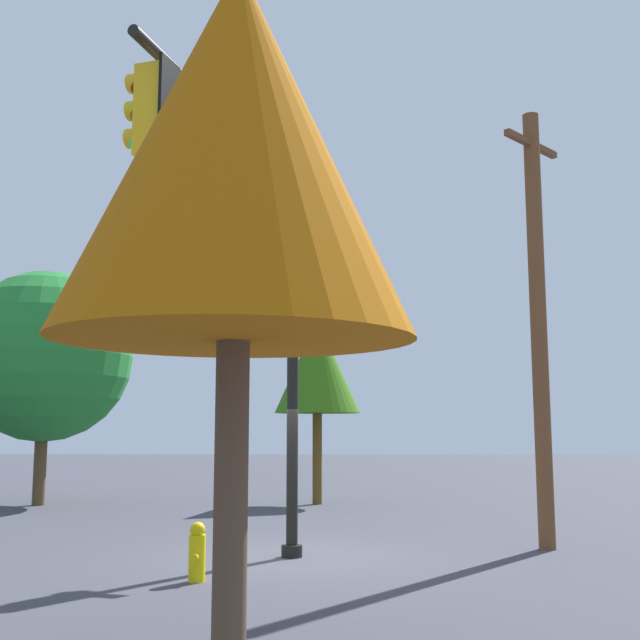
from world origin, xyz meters
name	(u,v)px	position (x,y,z in m)	size (l,w,h in m)	color
ground_plane	(292,557)	(0.00, 0.00, 0.00)	(120.00, 120.00, 0.00)	#3E3E47
signal_pole_assembly	(250,222)	(2.01, -0.55, 5.32)	(6.29, 2.14, 7.20)	black
utility_pole	(538,318)	(-0.99, 4.58, 4.24)	(1.39, 1.33, 8.26)	brown
fire_hydrant	(197,552)	(2.24, -1.22, 0.41)	(0.33, 0.24, 0.83)	yellow
tree_near	(236,148)	(6.84, -0.12, 4.70)	(3.26, 3.26, 6.53)	brown
tree_mid	(317,366)	(-9.77, 0.15, 4.05)	(2.56, 2.56, 5.50)	brown
tree_far	(45,356)	(-9.23, -7.92, 4.33)	(5.06, 5.06, 6.87)	brown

